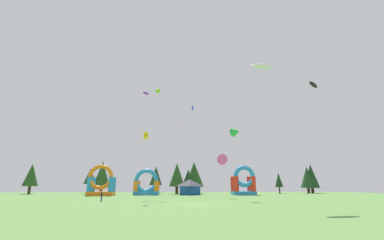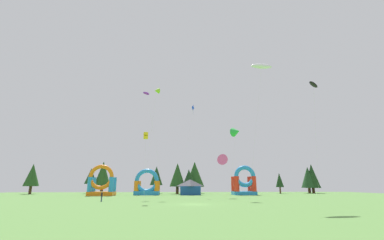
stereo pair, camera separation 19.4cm
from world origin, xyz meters
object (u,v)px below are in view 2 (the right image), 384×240
at_px(kite_purple_parafoil, 146,94).
at_px(kite_pink_delta, 224,161).
at_px(person_left_edge, 102,195).
at_px(inflatable_red_slide, 147,186).
at_px(inflatable_blue_arch, 244,184).
at_px(kite_yellow_box, 146,136).
at_px(inflatable_orange_dome, 102,184).
at_px(kite_white_parafoil, 262,66).
at_px(kite_blue_diamond, 193,109).
at_px(kite_lime_delta, 157,91).
at_px(festival_tent, 190,187).
at_px(kite_green_delta, 236,132).
at_px(kite_black_parafoil, 313,85).

bearing_deg(kite_purple_parafoil, kite_pink_delta, -5.95).
relative_size(person_left_edge, inflatable_red_slide, 0.24).
height_order(kite_pink_delta, inflatable_blue_arch, kite_pink_delta).
relative_size(kite_yellow_box, inflatable_orange_dome, 1.45).
bearing_deg(inflatable_orange_dome, kite_white_parafoil, -47.51).
relative_size(kite_blue_diamond, person_left_edge, 13.46).
relative_size(kite_pink_delta, kite_white_parafoil, 0.45).
relative_size(kite_blue_diamond, kite_lime_delta, 0.90).
bearing_deg(inflatable_blue_arch, kite_yellow_box, -128.43).
distance_m(kite_yellow_box, festival_tent, 31.42).
distance_m(kite_pink_delta, kite_blue_diamond, 15.97).
xyz_separation_m(kite_yellow_box, person_left_edge, (-6.78, 2.46, -9.16)).
bearing_deg(inflatable_red_slide, kite_white_parafoil, -62.10).
relative_size(inflatable_orange_dome, inflatable_red_slide, 1.11).
relative_size(person_left_edge, inflatable_orange_dome, 0.22).
height_order(kite_purple_parafoil, kite_green_delta, kite_purple_parafoil).
relative_size(kite_pink_delta, kite_green_delta, 0.68).
bearing_deg(festival_tent, inflatable_blue_arch, -2.84).
relative_size(kite_pink_delta, inflatable_orange_dome, 1.21).
distance_m(kite_black_parafoil, inflatable_blue_arch, 35.74).
distance_m(kite_yellow_box, inflatable_orange_dome, 29.60).
distance_m(kite_black_parafoil, kite_pink_delta, 23.81).
bearing_deg(kite_pink_delta, inflatable_orange_dome, 158.69).
bearing_deg(kite_yellow_box, kite_blue_diamond, 67.19).
height_order(kite_yellow_box, kite_purple_parafoil, kite_purple_parafoil).
relative_size(kite_yellow_box, kite_lime_delta, 0.45).
distance_m(person_left_edge, inflatable_orange_dome, 23.94).
bearing_deg(kite_purple_parafoil, person_left_edge, -108.20).
bearing_deg(kite_lime_delta, kite_pink_delta, -1.93).
height_order(kite_black_parafoil, kite_lime_delta, kite_lime_delta).
bearing_deg(kite_white_parafoil, kite_yellow_box, 156.52).
bearing_deg(kite_lime_delta, kite_purple_parafoil, 152.10).
xyz_separation_m(inflatable_orange_dome, festival_tent, (21.68, 3.67, -0.74)).
xyz_separation_m(kite_black_parafoil, kite_white_parafoil, (-9.27, -3.48, 1.23)).
distance_m(kite_white_parafoil, inflatable_orange_dome, 47.34).
bearing_deg(kite_white_parafoil, inflatable_red_slide, 117.90).
bearing_deg(inflatable_blue_arch, inflatable_orange_dome, -175.24).
bearing_deg(kite_black_parafoil, kite_blue_diamond, 124.66).
xyz_separation_m(kite_white_parafoil, inflatable_red_slide, (-19.51, 36.86, -16.78)).
bearing_deg(kite_black_parafoil, kite_white_parafoil, -159.42).
relative_size(kite_yellow_box, kite_purple_parafoil, 0.46).
height_order(inflatable_blue_arch, inflatable_red_slide, inflatable_blue_arch).
distance_m(kite_blue_diamond, inflatable_blue_arch, 23.73).
xyz_separation_m(kite_black_parafoil, person_left_edge, (-32.90, 6.30, -16.83)).
bearing_deg(inflatable_blue_arch, kite_lime_delta, -149.00).
height_order(kite_yellow_box, inflatable_red_slide, kite_yellow_box).
xyz_separation_m(kite_yellow_box, kite_white_parafoil, (16.85, -7.32, 8.90)).
height_order(kite_blue_diamond, kite_lime_delta, kite_lime_delta).
height_order(kite_yellow_box, inflatable_blue_arch, kite_yellow_box).
xyz_separation_m(kite_black_parafoil, kite_purple_parafoil, (-28.35, 20.13, 5.04)).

